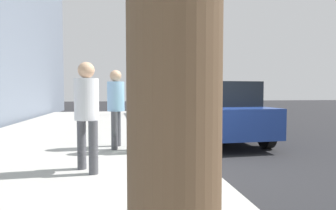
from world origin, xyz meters
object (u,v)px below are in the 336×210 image
pedestrian_bystander (87,107)px  parking_meter (168,106)px  pedestrian_at_meter (136,107)px  parked_sedan_near (216,111)px  traffic_signal (137,74)px  parked_van_far (173,96)px  parking_officer (116,102)px

pedestrian_bystander → parking_meter: bearing=5.7°
pedestrian_at_meter → parked_sedan_near: 3.17m
pedestrian_bystander → parked_sedan_near: bearing=7.6°
pedestrian_at_meter → traffic_signal: 10.03m
parked_sedan_near → parked_van_far: (6.86, 0.00, 0.36)m
pedestrian_at_meter → parking_meter: bearing=-12.8°
parking_meter → parked_sedan_near: 2.57m
pedestrian_at_meter → parked_sedan_near: (1.84, -2.57, -0.26)m
pedestrian_bystander → parked_sedan_near: pedestrian_bystander is taller
parking_officer → parked_van_far: size_ratio=0.35×
parking_officer → parked_sedan_near: (1.33, -3.02, -0.36)m
parking_officer → traffic_signal: 9.55m
parked_sedan_near → parked_van_far: 6.87m
parking_meter → parked_van_far: size_ratio=0.27×
pedestrian_bystander → traffic_signal: 11.42m
parking_meter → parked_sedan_near: parked_sedan_near is taller
parking_meter → pedestrian_at_meter: (-0.06, 0.74, -0.01)m
pedestrian_at_meter → traffic_signal: bearing=69.3°
pedestrian_bystander → parked_van_far: size_ratio=0.35×
parking_meter → parked_van_far: parked_van_far is taller
parked_sedan_near → parked_van_far: bearing=0.0°
pedestrian_at_meter → parking_officer: (0.51, 0.45, 0.10)m
parked_sedan_near → pedestrian_at_meter: bearing=125.6°
parking_officer → parked_sedan_near: parking_officer is taller
parking_meter → parked_van_far: (8.64, -1.83, 0.09)m
pedestrian_bystander → parking_officer: size_ratio=0.99×
parked_van_far → parking_officer: bearing=159.8°
traffic_signal → parked_sedan_near: bearing=-166.3°
pedestrian_bystander → parking_officer: (1.84, -0.44, 0.02)m
pedestrian_at_meter → pedestrian_bystander: (-1.34, 0.88, 0.08)m
parking_meter → pedestrian_bystander: pedestrian_bystander is taller
parked_sedan_near → parked_van_far: size_ratio=0.84×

